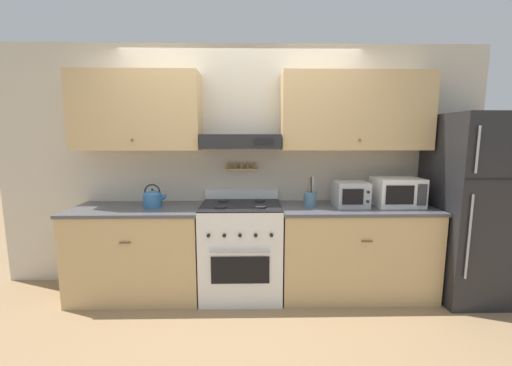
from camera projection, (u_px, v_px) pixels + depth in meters
name	position (u px, v px, depth m)	size (l,w,h in m)	color
ground_plane	(241.00, 310.00, 2.91)	(16.00, 16.00, 0.00)	#937551
wall_back	(247.00, 146.00, 3.31)	(5.20, 0.46, 2.55)	beige
counter_left	(139.00, 251.00, 3.17)	(1.28, 0.67, 0.90)	tan
counter_right	(354.00, 250.00, 3.21)	(1.52, 0.67, 0.90)	tan
stove_range	(241.00, 249.00, 3.18)	(0.79, 0.68, 1.04)	white
refrigerator	(469.00, 207.00, 3.10)	(0.66, 0.77, 1.81)	#232326
tea_kettle	(153.00, 198.00, 3.10)	(0.23, 0.18, 0.23)	teal
microwave	(397.00, 192.00, 3.16)	(0.45, 0.35, 0.29)	white
utensil_crock	(310.00, 199.00, 3.13)	(0.13, 0.13, 0.30)	slate
toaster_oven	(351.00, 194.00, 3.13)	(0.31, 0.30, 0.25)	#ADAFB5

